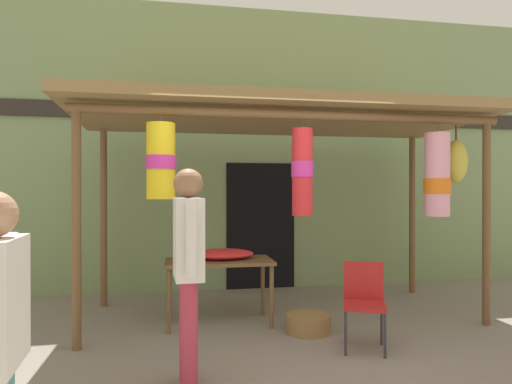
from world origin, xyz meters
name	(u,v)px	position (x,y,z in m)	size (l,w,h in m)	color
ground_plane	(274,340)	(0.00, 0.00, 0.00)	(30.00, 30.00, 0.00)	gray
shop_facade	(240,149)	(0.00, 2.55, 2.23)	(11.70, 0.29, 4.47)	#7A9360
market_stall_canopy	(287,128)	(0.33, 0.77, 2.33)	(5.02, 2.15, 2.60)	brown
display_table	(219,267)	(-0.52, 0.65, 0.66)	(1.25, 0.63, 0.75)	brown
flower_heap_on_table	(225,254)	(-0.44, 0.71, 0.81)	(0.72, 0.50, 0.12)	red
folding_chair	(364,297)	(0.83, -0.38, 0.50)	(0.52, 0.52, 0.84)	#AD1E1E
wicker_basket_by_table	(308,323)	(0.42, 0.17, 0.10)	(0.49, 0.49, 0.20)	olive
shopper_by_bananas	(188,257)	(-0.91, -0.94, 1.04)	(0.25, 0.59, 1.74)	#B23347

